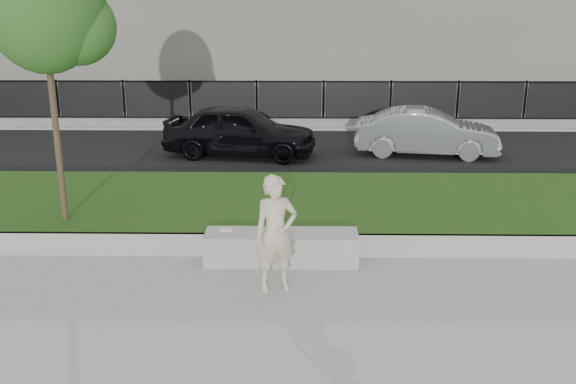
{
  "coord_description": "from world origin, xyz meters",
  "views": [
    {
      "loc": [
        0.76,
        -9.05,
        4.22
      ],
      "look_at": [
        0.6,
        1.2,
        1.09
      ],
      "focal_mm": 40.0,
      "sensor_mm": 36.0,
      "label": 1
    }
  ],
  "objects_px": {
    "stone_bench": "(281,247)",
    "car_silver": "(426,132)",
    "book": "(226,229)",
    "man": "(276,234)",
    "car_dark": "(240,131)"
  },
  "relations": [
    {
      "from": "stone_bench",
      "to": "man",
      "type": "bearing_deg",
      "value": -93.0
    },
    {
      "from": "car_dark",
      "to": "car_silver",
      "type": "height_order",
      "value": "car_dark"
    },
    {
      "from": "stone_bench",
      "to": "man",
      "type": "height_order",
      "value": "man"
    },
    {
      "from": "stone_bench",
      "to": "man",
      "type": "distance_m",
      "value": 1.21
    },
    {
      "from": "man",
      "to": "book",
      "type": "height_order",
      "value": "man"
    },
    {
      "from": "book",
      "to": "car_dark",
      "type": "relative_size",
      "value": 0.05
    },
    {
      "from": "stone_bench",
      "to": "book",
      "type": "distance_m",
      "value": 0.97
    },
    {
      "from": "man",
      "to": "book",
      "type": "distance_m",
      "value": 1.48
    },
    {
      "from": "man",
      "to": "book",
      "type": "xyz_separation_m",
      "value": [
        -0.87,
        1.15,
        -0.36
      ]
    },
    {
      "from": "book",
      "to": "stone_bench",
      "type": "bearing_deg",
      "value": -15.07
    },
    {
      "from": "stone_bench",
      "to": "car_dark",
      "type": "xyz_separation_m",
      "value": [
        -1.31,
        7.23,
        0.48
      ]
    },
    {
      "from": "stone_bench",
      "to": "car_silver",
      "type": "relative_size",
      "value": 0.65
    },
    {
      "from": "man",
      "to": "car_dark",
      "type": "xyz_separation_m",
      "value": [
        -1.25,
        8.26,
        -0.14
      ]
    },
    {
      "from": "stone_bench",
      "to": "car_silver",
      "type": "xyz_separation_m",
      "value": [
        3.78,
        7.43,
        0.42
      ]
    },
    {
      "from": "car_silver",
      "to": "book",
      "type": "bearing_deg",
      "value": 155.74
    }
  ]
}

